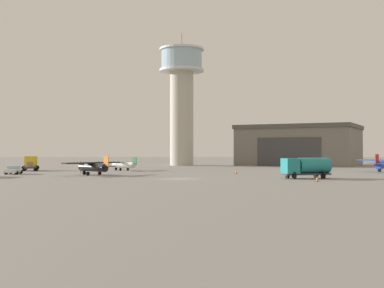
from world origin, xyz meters
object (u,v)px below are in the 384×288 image
Objects in this scene: truck_fuel_tanker_teal at (306,167)px; airplane_white at (124,164)px; airplane_black at (93,166)px; truck_flatbed_yellow at (31,164)px; control_tower at (182,93)px; traffic_cone_mid_apron at (317,179)px; car_white at (14,170)px; traffic_cone_near_right at (291,173)px; traffic_cone_near_left at (236,172)px.

airplane_white is at bearing -56.15° from truck_fuel_tanker_teal.
airplane_black reaches higher than truck_flatbed_yellow.
truck_fuel_tanker_teal reaches higher than airplane_white.
control_tower is 68.96m from traffic_cone_mid_apron.
traffic_cone_mid_apron is (30.61, -16.25, -1.05)m from airplane_black.
truck_fuel_tanker_teal is 9.89× the size of traffic_cone_mid_apron.
airplane_white is 0.92× the size of airplane_black.
truck_flatbed_yellow is 0.88× the size of truck_fuel_tanker_teal.
control_tower is at bearing -69.74° from airplane_white.
control_tower reaches higher than car_white.
traffic_cone_mid_apron is at bearing -76.06° from control_tower.
car_white is at bearing 175.57° from traffic_cone_near_right.
traffic_cone_near_left is (38.05, -14.19, -0.95)m from truck_flatbed_yellow.
traffic_cone_near_right is (46.47, -17.46, -0.98)m from truck_flatbed_yellow.
airplane_white is 18.02m from truck_flatbed_yellow.
traffic_cone_near_left is 1.03× the size of traffic_cone_mid_apron.
car_white is (1.29, -13.96, -0.58)m from truck_flatbed_yellow.
truck_flatbed_yellow is 14.03m from car_white.
truck_flatbed_yellow is 8.75× the size of traffic_cone_mid_apron.
airplane_white is 43.52m from traffic_cone_mid_apron.
airplane_white is 1.82× the size of car_white.
car_white is at bearing 28.27° from airplane_black.
control_tower is 4.13× the size of airplane_black.
traffic_cone_mid_apron is at bearing -69.46° from traffic_cone_near_left.
truck_fuel_tanker_teal is at bearing 69.31° from car_white.
truck_flatbed_yellow is at bearing -178.19° from car_white.
traffic_cone_near_left is 9.03m from traffic_cone_near_right.
airplane_black reaches higher than traffic_cone_mid_apron.
traffic_cone_near_left is (8.42, -44.25, -18.28)m from control_tower.
truck_flatbed_yellow is 40.62m from traffic_cone_near_left.
car_white is (-44.83, 13.88, -0.93)m from truck_fuel_tanker_teal.
truck_flatbed_yellow reaches higher than car_white.
truck_flatbed_yellow reaches higher than traffic_cone_mid_apron.
car_white is 5.87× the size of traffic_cone_mid_apron.
control_tower is 53.63m from traffic_cone_near_right.
control_tower is 62.55m from truck_fuel_tanker_teal.
control_tower reaches higher than traffic_cone_mid_apron.
truck_fuel_tanker_teal reaches higher than truck_flatbed_yellow.
traffic_cone_near_right is (31.43, 0.76, -1.06)m from airplane_black.
traffic_cone_near_left reaches higher than traffic_cone_near_right.
airplane_black is 11.17× the size of traffic_cone_near_left.
truck_fuel_tanker_teal is 9.56× the size of traffic_cone_near_left.
airplane_white is 11.00× the size of traffic_cone_near_right.
car_white is at bearing 78.92° from airplane_white.
airplane_white is 1.08× the size of truck_fuel_tanker_teal.
control_tower reaches higher than traffic_cone_near_right.
truck_flatbed_yellow reaches higher than traffic_cone_near_left.
traffic_cone_near_left is (36.76, -0.24, -0.37)m from car_white.
traffic_cone_near_right is at bearing 87.25° from traffic_cone_mid_apron.
airplane_black is at bearing 69.28° from car_white.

